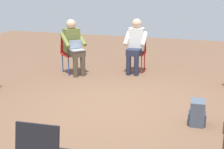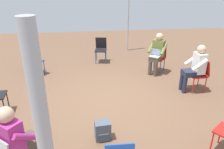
% 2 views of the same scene
% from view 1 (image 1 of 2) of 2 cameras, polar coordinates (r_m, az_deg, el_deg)
% --- Properties ---
extents(ground_plane, '(15.30, 15.30, 0.00)m').
position_cam_1_polar(ground_plane, '(5.20, 0.48, -5.94)').
color(ground_plane, brown).
extents(chair_northeast, '(0.58, 0.58, 0.85)m').
position_cam_1_polar(chair_northeast, '(7.27, -7.57, 4.20)').
color(chair_northeast, red).
rests_on(chair_northeast, ground).
extents(chair_east, '(0.45, 0.41, 0.85)m').
position_cam_1_polar(chair_east, '(7.37, 4.58, 4.44)').
color(chair_east, red).
rests_on(chair_east, ground).
extents(person_with_laptop, '(0.63, 0.64, 1.24)m').
position_cam_1_polar(person_with_laptop, '(7.08, -7.06, 5.54)').
color(person_with_laptop, '#4C4233').
rests_on(person_with_laptop, ground).
extents(person_in_white, '(0.53, 0.50, 1.24)m').
position_cam_1_polar(person_in_white, '(7.17, 4.31, 5.75)').
color(person_in_white, '#23283D').
rests_on(person_in_white, ground).
extents(backpack_near_laptop_user, '(0.29, 0.26, 0.36)m').
position_cam_1_polar(backpack_near_laptop_user, '(4.67, 15.29, -6.99)').
color(backpack_near_laptop_user, '#475160').
rests_on(backpack_near_laptop_user, ground).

